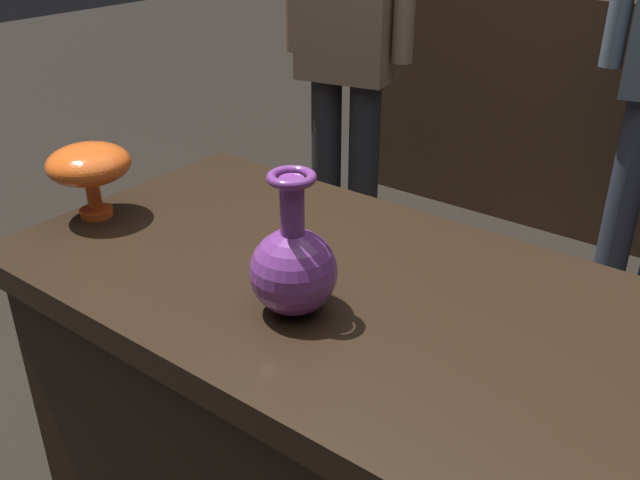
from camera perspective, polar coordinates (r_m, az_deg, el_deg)
display_plinth at (r=1.40m, az=1.72°, el=-17.54°), size 1.20×0.64×0.80m
vase_centerpiece at (r=1.04m, az=-2.20°, el=-2.17°), size 0.13×0.13×0.23m
vase_tall_behind at (r=1.41m, az=-18.40°, el=5.77°), size 0.16×0.16×0.15m
visitor_near_left at (r=2.44m, az=2.22°, el=16.40°), size 0.46×0.24×1.58m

